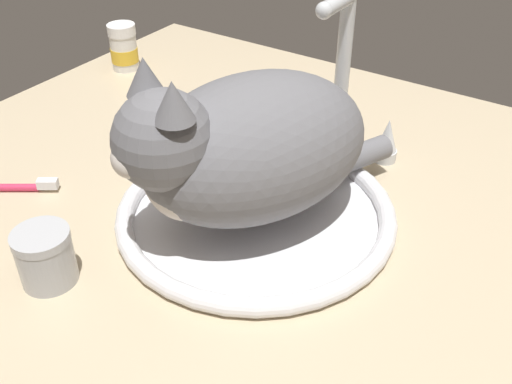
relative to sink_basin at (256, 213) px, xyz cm
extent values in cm
cube|color=#CCB793|center=(5.31, 6.31, -2.44)|extent=(115.64, 82.06, 3.00)
torus|color=white|center=(0.00, 0.00, 0.14)|extent=(33.69, 33.69, 2.17)
cylinder|color=white|center=(0.00, 0.00, -0.64)|extent=(30.43, 30.43, 0.60)
cylinder|color=silver|center=(0.00, 21.16, 0.21)|extent=(4.00, 4.00, 2.29)
cylinder|color=silver|center=(0.00, 21.16, 11.00)|extent=(2.00, 2.00, 19.29)
cylinder|color=silver|center=(0.00, 17.83, 20.64)|extent=(2.00, 6.66, 2.00)
sphere|color=silver|center=(0.00, 14.50, 20.64)|extent=(2.10, 2.10, 2.10)
cylinder|color=silver|center=(-7.57, 21.16, -0.14)|extent=(3.20, 3.20, 1.60)
cone|color=silver|center=(-7.57, 21.16, 3.02)|extent=(2.88, 2.88, 4.72)
cylinder|color=silver|center=(7.57, 21.16, -0.14)|extent=(3.20, 3.20, 1.60)
cone|color=silver|center=(7.57, 21.16, 3.02)|extent=(2.88, 2.88, 4.72)
ellipsoid|color=slate|center=(0.00, 0.00, 9.30)|extent=(28.27, 32.57, 16.14)
sphere|color=slate|center=(-4.47, -9.96, 13.53)|extent=(10.59, 10.59, 10.59)
cone|color=slate|center=(-1.57, -11.26, 19.22)|extent=(4.02, 4.02, 3.97)
cone|color=slate|center=(-7.37, -8.66, 19.22)|extent=(4.02, 4.02, 3.97)
ellipsoid|color=silver|center=(-6.10, -13.58, 12.47)|extent=(5.36, 4.72, 3.39)
ellipsoid|color=silver|center=(-3.91, -8.72, 8.49)|extent=(12.53, 11.19, 8.87)
cylinder|color=slate|center=(6.10, 13.59, 2.83)|extent=(7.29, 11.06, 3.20)
cylinder|color=#B2B5BA|center=(-12.55, -20.93, 1.71)|extent=(5.94, 5.94, 5.30)
cylinder|color=silver|center=(-12.55, -20.93, 4.86)|extent=(6.06, 6.06, 1.00)
cylinder|color=white|center=(-44.53, 24.25, 2.27)|extent=(4.73, 4.73, 6.43)
cylinder|color=gold|center=(-44.53, 24.25, 1.76)|extent=(4.87, 4.87, 2.57)
cylinder|color=white|center=(-44.53, 24.25, 6.38)|extent=(4.96, 4.96, 1.80)
cube|color=white|center=(-25.70, -9.89, 0.16)|extent=(2.83, 2.44, 1.20)
camera|label=1|loc=(31.70, -47.89, 43.81)|focal=41.93mm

